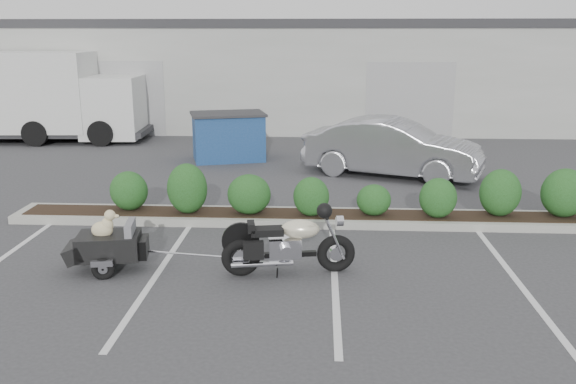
{
  "coord_description": "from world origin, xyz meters",
  "views": [
    {
      "loc": [
        0.95,
        -9.14,
        3.58
      ],
      "look_at": [
        0.38,
        1.58,
        0.75
      ],
      "focal_mm": 38.0,
      "sensor_mm": 36.0,
      "label": 1
    }
  ],
  "objects_px": {
    "pet_trailer": "(108,245)",
    "dumpster": "(228,136)",
    "delivery_truck": "(49,99)",
    "motorcycle": "(289,245)",
    "sedan": "(393,148)"
  },
  "relations": [
    {
      "from": "motorcycle",
      "to": "delivery_truck",
      "type": "relative_size",
      "value": 0.31
    },
    {
      "from": "pet_trailer",
      "to": "sedan",
      "type": "xyz_separation_m",
      "value": [
        5.07,
        6.64,
        0.32
      ]
    },
    {
      "from": "motorcycle",
      "to": "pet_trailer",
      "type": "bearing_deg",
      "value": 170.16
    },
    {
      "from": "motorcycle",
      "to": "delivery_truck",
      "type": "distance_m",
      "value": 14.24
    },
    {
      "from": "pet_trailer",
      "to": "dumpster",
      "type": "distance_m",
      "value": 8.49
    },
    {
      "from": "dumpster",
      "to": "delivery_truck",
      "type": "xyz_separation_m",
      "value": [
        -6.44,
        2.81,
        0.72
      ]
    },
    {
      "from": "motorcycle",
      "to": "pet_trailer",
      "type": "distance_m",
      "value": 2.78
    },
    {
      "from": "dumpster",
      "to": "delivery_truck",
      "type": "bearing_deg",
      "value": 140.88
    },
    {
      "from": "pet_trailer",
      "to": "dumpster",
      "type": "bearing_deg",
      "value": 76.38
    },
    {
      "from": "sedan",
      "to": "delivery_truck",
      "type": "relative_size",
      "value": 0.68
    },
    {
      "from": "motorcycle",
      "to": "pet_trailer",
      "type": "height_order",
      "value": "motorcycle"
    },
    {
      "from": "delivery_truck",
      "to": "pet_trailer",
      "type": "bearing_deg",
      "value": -66.18
    },
    {
      "from": "pet_trailer",
      "to": "dumpster",
      "type": "relative_size",
      "value": 0.7
    },
    {
      "from": "sedan",
      "to": "pet_trailer",
      "type": "bearing_deg",
      "value": 163.59
    },
    {
      "from": "sedan",
      "to": "dumpster",
      "type": "distance_m",
      "value": 4.82
    }
  ]
}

